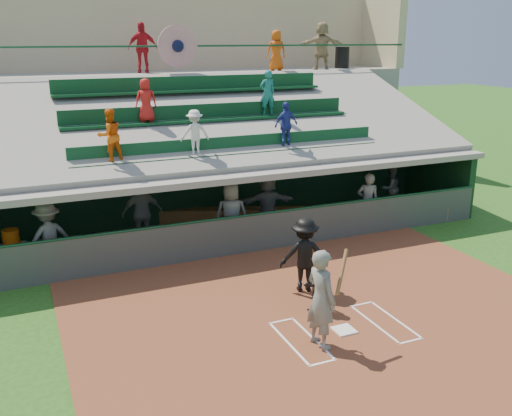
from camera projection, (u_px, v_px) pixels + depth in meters
name	position (u px, v px, depth m)	size (l,w,h in m)	color
ground	(344.00, 331.00, 11.95)	(100.00, 100.00, 0.00)	#245217
dirt_slab	(332.00, 321.00, 12.38)	(11.00, 9.00, 0.02)	brown
home_plate	(344.00, 330.00, 11.94)	(0.43, 0.43, 0.03)	white
batters_box_chalk	(344.00, 330.00, 11.94)	(2.65, 1.85, 0.01)	white
dugout_floor	(230.00, 233.00, 17.88)	(16.00, 3.50, 0.04)	gray
concourse_slab	(171.00, 130.00, 23.16)	(20.00, 3.00, 4.60)	gray
grandstand	(192.00, 143.00, 20.54)	(20.40, 10.40, 7.80)	#454944
batter_at_plate	(321.00, 298.00, 11.10)	(0.94, 0.83, 2.03)	#61645F
catcher	(315.00, 284.00, 12.71)	(0.59, 0.46, 1.22)	black
home_umpire	(304.00, 255.00, 13.62)	(1.18, 0.68, 1.82)	black
dugout_bench	(220.00, 215.00, 18.84)	(15.16, 0.45, 0.45)	olive
white_table	(14.00, 257.00, 15.02)	(0.73, 0.55, 0.64)	silver
water_cooler	(11.00, 238.00, 14.88)	(0.43, 0.43, 0.43)	orange
dugout_player_a	(48.00, 237.00, 14.63)	(1.22, 0.70, 1.89)	#50534E
dugout_player_b	(142.00, 213.00, 16.46)	(1.17, 0.49, 2.00)	#60625D
dugout_player_c	(232.00, 215.00, 16.44)	(0.94, 0.61, 1.92)	#545652
dugout_player_d	(267.00, 204.00, 17.51)	(1.78, 0.57, 1.92)	#525550
dugout_player_e	(368.00, 202.00, 17.87)	(0.67, 0.44, 1.85)	#525550
dugout_player_f	(390.00, 188.00, 20.07)	(0.75, 0.59, 1.55)	#555853
trash_bin	(342.00, 58.00, 24.82)	(0.61, 0.61, 0.91)	black
concourse_staff_a	(143.00, 48.00, 21.46)	(1.09, 0.45, 1.86)	#B1141D
concourse_staff_b	(276.00, 51.00, 22.72)	(0.78, 0.51, 1.60)	#CD4D0C
concourse_staff_c	(322.00, 46.00, 23.92)	(1.80, 0.57, 1.94)	tan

